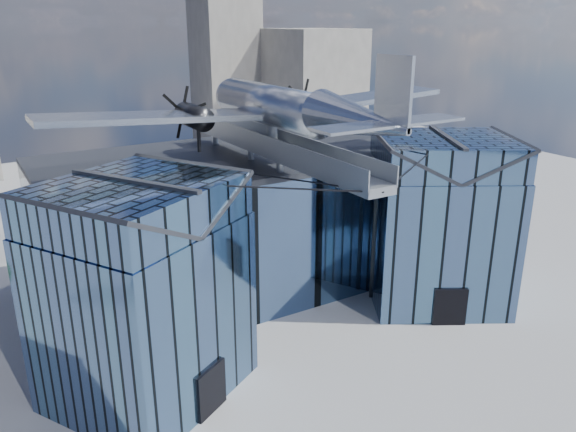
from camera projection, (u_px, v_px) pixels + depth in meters
ground_plane at (304, 328)px, 36.66m from camera, size 120.00×120.00×0.00m
museum at (260, 223)px, 39.56m from camera, size 32.88×24.50×17.60m
bg_towers at (110, 93)px, 74.95m from camera, size 77.00×24.50×26.00m
tree_plaza_e at (469, 220)px, 46.98m from camera, size 3.23×3.23×4.78m
tree_side_e at (461, 176)px, 60.01m from camera, size 3.61×3.61×4.90m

